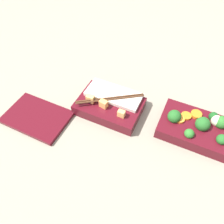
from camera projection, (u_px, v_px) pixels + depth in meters
The scene contains 4 objects.
ground_plane at pixel (147, 123), 0.69m from camera, with size 3.00×3.00×0.00m, color gray.
bento_tray_vegetable at pixel (196, 127), 0.65m from camera, with size 0.20×0.14×0.07m.
bento_tray_rice at pixel (110, 104), 0.71m from camera, with size 0.20×0.14×0.06m.
bento_lid at pixel (37, 117), 0.70m from camera, with size 0.20×0.13×0.01m, color #510F19.
Camera 1 is at (-0.07, 0.42, 0.56)m, focal length 35.00 mm.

